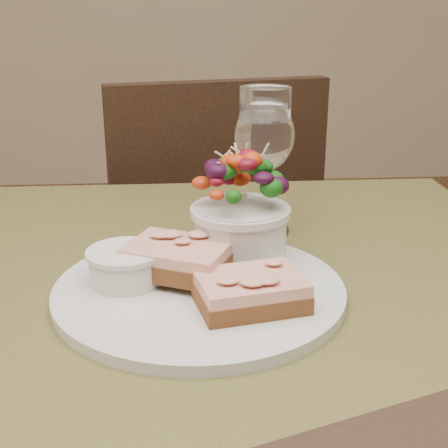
{
  "coord_description": "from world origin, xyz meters",
  "views": [
    {
      "loc": [
        -0.03,
        -0.6,
        1.04
      ],
      "look_at": [
        0.02,
        0.03,
        0.81
      ],
      "focal_mm": 50.0,
      "sensor_mm": 36.0,
      "label": 1
    }
  ],
  "objects": [
    {
      "name": "sandwich_back",
      "position": [
        -0.03,
        0.0,
        0.78
      ],
      "size": [
        0.13,
        0.11,
        0.03
      ],
      "rotation": [
        0.0,
        0.0,
        -0.43
      ],
      "color": "#442512",
      "rests_on": "dinner_plate"
    },
    {
      "name": "dinner_plate",
      "position": [
        -0.01,
        -0.02,
        0.76
      ],
      "size": [
        0.3,
        0.3,
        0.01
      ],
      "primitive_type": "cylinder",
      "color": "silver",
      "rests_on": "cafe_table"
    },
    {
      "name": "chair_far",
      "position": [
        0.01,
        0.71,
        0.29
      ],
      "size": [
        0.5,
        0.5,
        0.9
      ],
      "rotation": [
        0.0,
        0.0,
        3.36
      ],
      "color": "black",
      "rests_on": "ground"
    },
    {
      "name": "sandwich_front",
      "position": [
        0.04,
        -0.06,
        0.78
      ],
      "size": [
        0.11,
        0.09,
        0.03
      ],
      "rotation": [
        0.0,
        0.0,
        0.21
      ],
      "color": "#442512",
      "rests_on": "dinner_plate"
    },
    {
      "name": "cafe_table",
      "position": [
        0.0,
        0.0,
        0.65
      ],
      "size": [
        0.8,
        0.8,
        0.75
      ],
      "color": "#40391B",
      "rests_on": "ground"
    },
    {
      "name": "wine_glass",
      "position": [
        0.08,
        0.17,
        0.87
      ],
      "size": [
        0.08,
        0.08,
        0.18
      ],
      "color": "white",
      "rests_on": "cafe_table"
    },
    {
      "name": "salad_bowl",
      "position": [
        0.04,
        0.05,
        0.82
      ],
      "size": [
        0.1,
        0.1,
        0.13
      ],
      "color": "silver",
      "rests_on": "dinner_plate"
    },
    {
      "name": "garnish",
      "position": [
        -0.08,
        0.06,
        0.77
      ],
      "size": [
        0.05,
        0.04,
        0.02
      ],
      "color": "#0C3D0B",
      "rests_on": "dinner_plate"
    },
    {
      "name": "ramekin",
      "position": [
        -0.09,
        -0.0,
        0.78
      ],
      "size": [
        0.08,
        0.08,
        0.04
      ],
      "color": "silver",
      "rests_on": "dinner_plate"
    }
  ]
}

